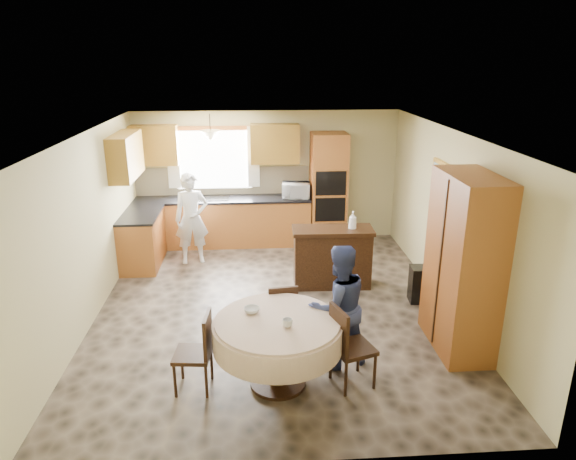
% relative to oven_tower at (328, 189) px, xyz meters
% --- Properties ---
extents(floor, '(5.00, 6.00, 0.01)m').
position_rel_oven_tower_xyz_m(floor, '(-1.15, -2.69, -1.06)').
color(floor, '#6D5C4C').
rests_on(floor, ground).
extents(ceiling, '(5.00, 6.00, 0.01)m').
position_rel_oven_tower_xyz_m(ceiling, '(-1.15, -2.69, 1.44)').
color(ceiling, white).
rests_on(ceiling, wall_back).
extents(wall_back, '(5.00, 0.02, 2.50)m').
position_rel_oven_tower_xyz_m(wall_back, '(-1.15, 0.31, 0.19)').
color(wall_back, tan).
rests_on(wall_back, floor).
extents(wall_front, '(5.00, 0.02, 2.50)m').
position_rel_oven_tower_xyz_m(wall_front, '(-1.15, -5.69, 0.19)').
color(wall_front, tan).
rests_on(wall_front, floor).
extents(wall_left, '(0.02, 6.00, 2.50)m').
position_rel_oven_tower_xyz_m(wall_left, '(-3.65, -2.69, 0.19)').
color(wall_left, tan).
rests_on(wall_left, floor).
extents(wall_right, '(0.02, 6.00, 2.50)m').
position_rel_oven_tower_xyz_m(wall_right, '(1.35, -2.69, 0.19)').
color(wall_right, tan).
rests_on(wall_right, floor).
extents(window, '(1.40, 0.03, 1.10)m').
position_rel_oven_tower_xyz_m(window, '(-2.15, 0.29, 0.54)').
color(window, white).
rests_on(window, wall_back).
extents(curtain_left, '(0.22, 0.02, 1.15)m').
position_rel_oven_tower_xyz_m(curtain_left, '(-2.90, 0.24, 0.59)').
color(curtain_left, white).
rests_on(curtain_left, wall_back).
extents(curtain_right, '(0.22, 0.02, 1.15)m').
position_rel_oven_tower_xyz_m(curtain_right, '(-1.40, 0.24, 0.59)').
color(curtain_right, white).
rests_on(curtain_right, wall_back).
extents(base_cab_back, '(3.30, 0.60, 0.88)m').
position_rel_oven_tower_xyz_m(base_cab_back, '(-2.00, 0.01, -0.62)').
color(base_cab_back, '#C27533').
rests_on(base_cab_back, floor).
extents(counter_back, '(3.30, 0.64, 0.04)m').
position_rel_oven_tower_xyz_m(counter_back, '(-2.00, 0.01, -0.16)').
color(counter_back, black).
rests_on(counter_back, base_cab_back).
extents(base_cab_left, '(0.60, 1.20, 0.88)m').
position_rel_oven_tower_xyz_m(base_cab_left, '(-3.35, -0.89, -0.62)').
color(base_cab_left, '#C27533').
rests_on(base_cab_left, floor).
extents(counter_left, '(0.64, 1.20, 0.04)m').
position_rel_oven_tower_xyz_m(counter_left, '(-3.35, -0.89, -0.16)').
color(counter_left, black).
rests_on(counter_left, base_cab_left).
extents(backsplash, '(3.30, 0.02, 0.55)m').
position_rel_oven_tower_xyz_m(backsplash, '(-2.00, 0.30, 0.12)').
color(backsplash, beige).
rests_on(backsplash, wall_back).
extents(wall_cab_left, '(0.85, 0.33, 0.72)m').
position_rel_oven_tower_xyz_m(wall_cab_left, '(-3.20, 0.15, 0.85)').
color(wall_cab_left, '#A77829').
rests_on(wall_cab_left, wall_back).
extents(wall_cab_right, '(0.90, 0.33, 0.72)m').
position_rel_oven_tower_xyz_m(wall_cab_right, '(-1.00, 0.15, 0.85)').
color(wall_cab_right, '#A77829').
rests_on(wall_cab_right, wall_back).
extents(wall_cab_side, '(0.33, 1.20, 0.72)m').
position_rel_oven_tower_xyz_m(wall_cab_side, '(-3.48, -0.89, 0.85)').
color(wall_cab_side, '#A77829').
rests_on(wall_cab_side, wall_left).
extents(oven_tower, '(0.66, 0.62, 2.12)m').
position_rel_oven_tower_xyz_m(oven_tower, '(0.00, 0.00, 0.00)').
color(oven_tower, '#C27533').
rests_on(oven_tower, floor).
extents(oven_upper, '(0.56, 0.01, 0.45)m').
position_rel_oven_tower_xyz_m(oven_upper, '(0.00, -0.31, 0.19)').
color(oven_upper, black).
rests_on(oven_upper, oven_tower).
extents(oven_lower, '(0.56, 0.01, 0.45)m').
position_rel_oven_tower_xyz_m(oven_lower, '(0.00, -0.31, -0.31)').
color(oven_lower, black).
rests_on(oven_lower, oven_tower).
extents(pendant, '(0.36, 0.36, 0.18)m').
position_rel_oven_tower_xyz_m(pendant, '(-2.15, -0.19, 1.06)').
color(pendant, beige).
rests_on(pendant, ceiling).
extents(sideboard, '(1.26, 0.55, 0.89)m').
position_rel_oven_tower_xyz_m(sideboard, '(-0.21, -1.98, -0.62)').
color(sideboard, '#331D0E').
rests_on(sideboard, floor).
extents(space_heater, '(0.41, 0.30, 0.54)m').
position_rel_oven_tower_xyz_m(space_heater, '(1.05, -2.64, -0.79)').
color(space_heater, black).
rests_on(space_heater, floor).
extents(cupboard, '(0.57, 1.15, 2.19)m').
position_rel_oven_tower_xyz_m(cupboard, '(1.07, -3.86, 0.04)').
color(cupboard, '#C27533').
rests_on(cupboard, floor).
extents(dining_table, '(1.40, 1.40, 0.80)m').
position_rel_oven_tower_xyz_m(dining_table, '(-1.19, -4.52, -0.44)').
color(dining_table, '#331D0E').
rests_on(dining_table, floor).
extents(chair_left, '(0.42, 0.42, 0.90)m').
position_rel_oven_tower_xyz_m(chair_left, '(-2.04, -4.53, -0.56)').
color(chair_left, '#331D0E').
rests_on(chair_left, floor).
extents(chair_back, '(0.42, 0.42, 0.87)m').
position_rel_oven_tower_xyz_m(chair_back, '(-1.10, -3.76, -0.58)').
color(chair_back, '#331D0E').
rests_on(chair_back, floor).
extents(chair_right, '(0.52, 0.52, 0.96)m').
position_rel_oven_tower_xyz_m(chair_right, '(-0.45, -4.58, -0.53)').
color(chair_right, '#331D0E').
rests_on(chair_right, floor).
extents(framed_picture, '(0.06, 0.64, 0.53)m').
position_rel_oven_tower_xyz_m(framed_picture, '(1.32, -2.21, 0.69)').
color(framed_picture, '#ECB445').
rests_on(framed_picture, wall_right).
extents(microwave, '(0.54, 0.39, 0.28)m').
position_rel_oven_tower_xyz_m(microwave, '(-0.62, -0.04, 0.00)').
color(microwave, silver).
rests_on(microwave, counter_back).
extents(person_sink, '(0.64, 0.48, 1.59)m').
position_rel_oven_tower_xyz_m(person_sink, '(-2.49, -0.84, -0.27)').
color(person_sink, silver).
rests_on(person_sink, floor).
extents(person_dining, '(0.86, 0.76, 1.49)m').
position_rel_oven_tower_xyz_m(person_dining, '(-0.48, -4.15, -0.32)').
color(person_dining, navy).
rests_on(person_dining, floor).
extents(bowl_sideboard, '(0.24, 0.24, 0.05)m').
position_rel_oven_tower_xyz_m(bowl_sideboard, '(-0.57, -1.98, -0.15)').
color(bowl_sideboard, '#B2B2B2').
rests_on(bowl_sideboard, sideboard).
extents(bottle_sideboard, '(0.15, 0.15, 0.33)m').
position_rel_oven_tower_xyz_m(bottle_sideboard, '(0.09, -1.98, -0.01)').
color(bottle_sideboard, silver).
rests_on(bottle_sideboard, sideboard).
extents(cup_table, '(0.14, 0.14, 0.09)m').
position_rel_oven_tower_xyz_m(cup_table, '(-1.10, -4.66, -0.22)').
color(cup_table, '#B2B2B2').
rests_on(cup_table, dining_table).
extents(bowl_table, '(0.21, 0.21, 0.05)m').
position_rel_oven_tower_xyz_m(bowl_table, '(-1.47, -4.32, -0.24)').
color(bowl_table, '#B2B2B2').
rests_on(bowl_table, dining_table).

